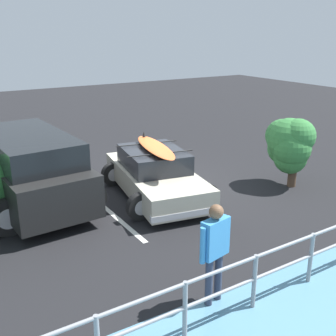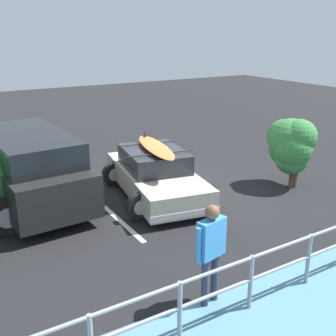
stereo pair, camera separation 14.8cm
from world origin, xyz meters
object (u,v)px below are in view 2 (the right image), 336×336
object	(u,v)px
bush_near_left	(291,144)
person_bystander	(211,246)
suv_car	(30,168)
sedan_car	(156,174)

from	to	relation	value
bush_near_left	person_bystander	bearing A→B (deg)	32.51
suv_car	bush_near_left	distance (m)	6.89
sedan_car	person_bystander	xyz separation A→B (m)	(1.49, 4.43, 0.42)
suv_car	person_bystander	bearing A→B (deg)	104.64
suv_car	person_bystander	distance (m)	5.70
suv_car	sedan_car	bearing A→B (deg)	159.69
suv_car	bush_near_left	world-z (taller)	bush_near_left
sedan_car	suv_car	distance (m)	3.14
person_bystander	sedan_car	bearing A→B (deg)	-108.54
person_bystander	bush_near_left	xyz separation A→B (m)	(-5.05, -3.22, 0.18)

